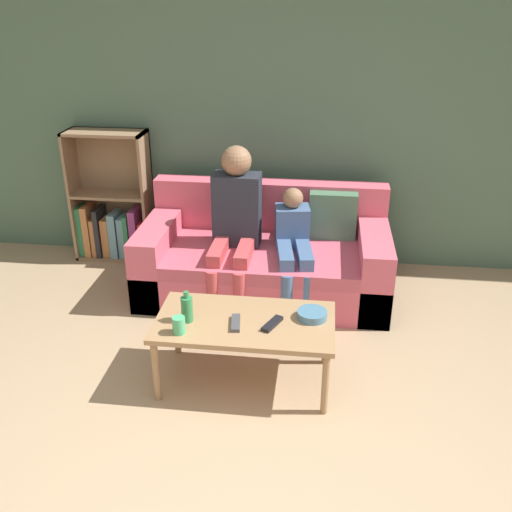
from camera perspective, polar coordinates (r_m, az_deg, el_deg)
The scene contains 12 objects.
ground_plane at distance 2.81m, azimuth -2.87°, elevation -24.10°, with size 22.00×22.00×0.00m, color tan.
wall_back at distance 4.62m, azimuth 2.65°, elevation 14.81°, with size 12.00×0.06×2.60m.
couch at distance 4.36m, azimuth 1.01°, elevation -0.27°, with size 1.84×0.94×0.76m.
bookshelf at distance 5.03m, azimuth -14.11°, elevation 4.22°, with size 0.65×0.28×1.10m.
coffee_table at distance 3.29m, azimuth -1.12°, elevation -7.04°, with size 1.02×0.55×0.42m.
person_adult at distance 4.16m, azimuth -2.09°, elevation 4.15°, with size 0.35×0.65×1.13m.
person_child at distance 4.12m, azimuth 3.77°, elevation 1.33°, with size 0.33×0.67×0.83m.
cup_near at distance 3.15m, azimuth -7.72°, elevation -6.87°, with size 0.07×0.07×0.10m.
tv_remote_0 at distance 3.21m, azimuth 1.64°, elevation -6.79°, with size 0.11×0.17×0.02m.
tv_remote_1 at distance 3.22m, azimuth -2.04°, elevation -6.71°, with size 0.07×0.17×0.02m.
snack_bowl at distance 3.29m, azimuth 5.63°, elevation -5.85°, with size 0.17×0.17×0.05m.
bottle at distance 3.24m, azimuth -6.92°, elevation -5.24°, with size 0.07×0.07×0.19m.
Camera 1 is at (0.35, -1.80, 2.13)m, focal length 40.00 mm.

